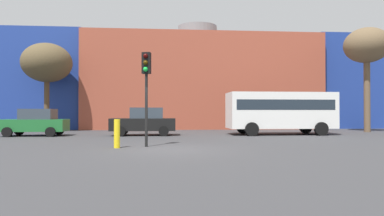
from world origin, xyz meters
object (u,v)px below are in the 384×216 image
(parked_car_1, at_px, (35,122))
(bare_tree_1, at_px, (367,47))
(parked_car_2, at_px, (144,122))
(white_bus, at_px, (280,110))
(traffic_light_island, at_px, (146,77))
(bare_tree_0, at_px, (47,63))
(bollard_yellow_0, at_px, (117,134))

(parked_car_1, xyz_separation_m, bare_tree_1, (22.68, 2.22, 5.40))
(parked_car_2, bearing_deg, white_bus, -179.77)
(traffic_light_island, bearing_deg, bare_tree_0, -133.88)
(white_bus, bearing_deg, bare_tree_0, -17.13)
(traffic_light_island, bearing_deg, bare_tree_1, 133.52)
(white_bus, height_order, bollard_yellow_0, white_bus)
(bollard_yellow_0, bearing_deg, white_bus, 38.70)
(parked_car_1, bearing_deg, traffic_light_island, 134.82)
(parked_car_1, height_order, traffic_light_island, traffic_light_island)
(parked_car_1, distance_m, bare_tree_0, 6.77)
(parked_car_1, distance_m, bare_tree_1, 23.42)
(parked_car_1, distance_m, traffic_light_island, 10.26)
(parked_car_1, distance_m, parked_car_2, 6.59)
(bare_tree_1, xyz_separation_m, bollard_yellow_0, (-16.75, -9.76, -5.64))
(traffic_light_island, xyz_separation_m, bare_tree_1, (15.60, 9.35, 3.30))
(traffic_light_island, height_order, bare_tree_0, bare_tree_0)
(parked_car_1, height_order, parked_car_2, parked_car_2)
(parked_car_1, relative_size, bare_tree_1, 0.50)
(parked_car_1, xyz_separation_m, bollard_yellow_0, (5.92, -7.54, -0.24))
(bare_tree_0, xyz_separation_m, bollard_yellow_0, (6.94, -12.63, -4.58))
(parked_car_1, bearing_deg, bollard_yellow_0, 128.15)
(parked_car_2, bearing_deg, bare_tree_1, -172.13)
(traffic_light_island, bearing_deg, white_bus, 143.36)
(parked_car_1, xyz_separation_m, traffic_light_island, (7.08, -7.13, 2.10))
(parked_car_2, height_order, bollard_yellow_0, parked_car_2)
(white_bus, height_order, traffic_light_island, traffic_light_island)
(bare_tree_0, xyz_separation_m, bare_tree_1, (23.69, -2.87, 1.06))
(parked_car_2, relative_size, traffic_light_island, 1.01)
(parked_car_2, relative_size, bare_tree_1, 0.52)
(white_bus, xyz_separation_m, bare_tree_0, (-16.40, 5.06, 3.54))
(traffic_light_island, distance_m, bare_tree_0, 14.83)
(parked_car_1, distance_m, white_bus, 15.40)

